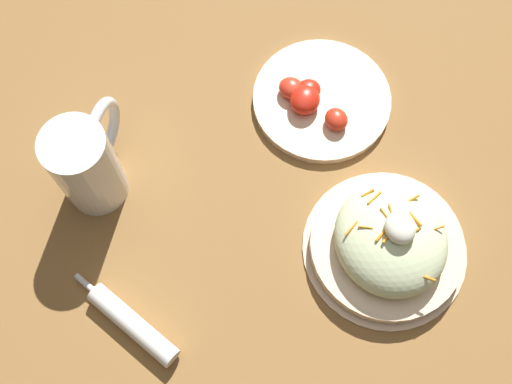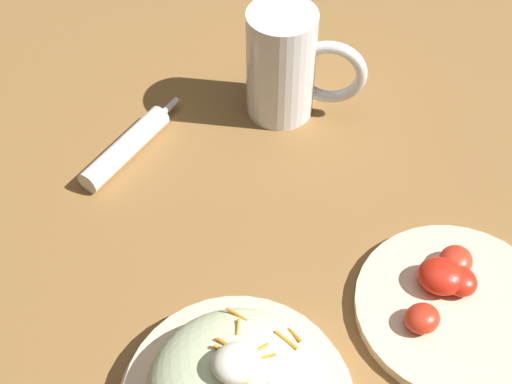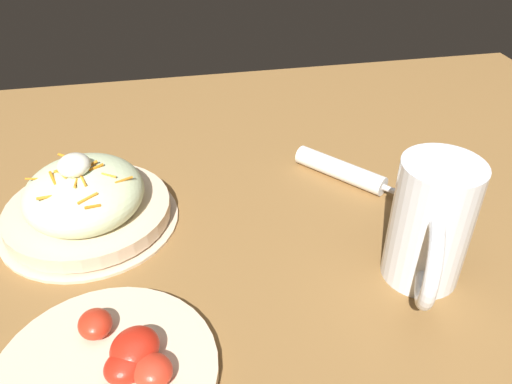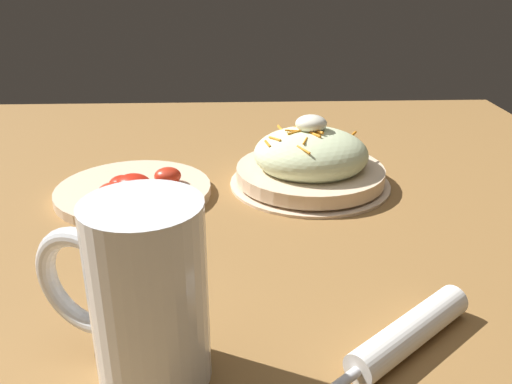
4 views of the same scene
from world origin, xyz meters
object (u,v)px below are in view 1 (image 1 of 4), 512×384
Objects in this scene: napkin_roll at (132,324)px; tomato_plate at (319,99)px; salad_plate at (389,242)px; beer_mug at (88,166)px.

tomato_plate is at bearing -48.73° from napkin_roll.
napkin_roll is (-0.04, 0.37, -0.02)m from salad_plate.
beer_mug is at bearing 65.23° from salad_plate.
tomato_plate is (0.29, -0.33, -0.00)m from napkin_roll.
beer_mug reaches higher than salad_plate.
salad_plate is at bearing -171.78° from tomato_plate.
salad_plate reaches higher than napkin_roll.
napkin_roll is 0.70× the size of tomato_plate.
napkin_roll is at bearing -173.81° from beer_mug.
salad_plate is at bearing -114.77° from beer_mug.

